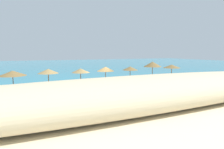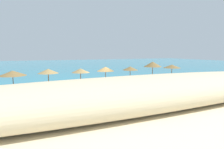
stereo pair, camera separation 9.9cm
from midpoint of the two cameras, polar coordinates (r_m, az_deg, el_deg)
ground_plane at (r=22.05m, az=-3.35°, el=-4.29°), size 160.00×160.00×0.00m
sea_water at (r=65.50m, az=-16.98°, el=2.79°), size 160.00×74.18×0.01m
dune_ridge at (r=13.38m, az=9.84°, el=-5.84°), size 43.74×4.73×2.66m
beach_umbrella_0 at (r=20.98m, az=-27.50°, el=0.35°), size 2.57×2.57×2.41m
beach_umbrella_1 at (r=21.43m, az=-18.44°, el=0.96°), size 2.19×2.19×2.44m
beach_umbrella_2 at (r=21.36m, az=-9.27°, el=1.16°), size 1.98×1.98×2.41m
beach_umbrella_3 at (r=22.73m, az=-1.84°, el=1.67°), size 2.07×2.07×2.48m
beach_umbrella_4 at (r=24.26m, az=5.58°, el=1.84°), size 1.99×1.99×2.39m
beach_umbrella_5 at (r=25.96m, az=12.19°, el=3.02°), size 2.39×2.39×2.94m
beach_umbrella_6 at (r=27.90m, az=17.60°, el=2.35°), size 2.39×2.39×2.46m
lounge_chair_0 at (r=20.88m, az=-8.21°, el=-3.55°), size 1.59×1.11×1.25m
lounge_chair_1 at (r=20.26m, az=-17.77°, el=-4.16°), size 1.62×1.14×1.24m
lounge_chair_2 at (r=26.83m, az=18.85°, el=-1.72°), size 1.59×1.08×1.07m
lounge_chair_3 at (r=20.49m, az=-26.08°, el=-4.59°), size 1.68×1.16×1.10m
beach_ball at (r=27.83m, az=21.14°, el=-2.10°), size 0.30×0.30×0.30m
cooler_box at (r=25.33m, az=8.38°, el=-2.52°), size 0.45×0.35×0.34m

